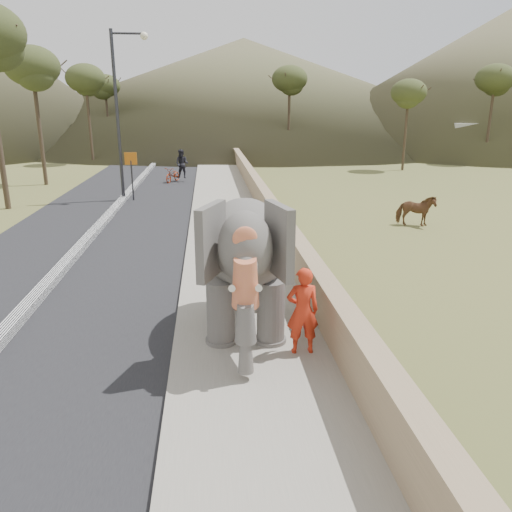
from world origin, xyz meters
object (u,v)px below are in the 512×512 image
Objects in this scene: lamppost at (123,100)px; motorcyclist at (177,169)px; elephant_and_man at (247,261)px; cow at (416,211)px.

lamppost is 3.98× the size of motorcyclist.
motorcyclist is at bearing 70.86° from lamppost.
motorcyclist is at bearing 96.89° from elephant_and_man.
cow is 0.37× the size of elephant_and_man.
lamppost is 14.52m from cow.
lamppost is at bearing -109.14° from motorcyclist.
lamppost is at bearing 106.69° from elephant_and_man.
lamppost reaches higher than elephant_and_man.
cow is at bearing 50.32° from elephant_and_man.
motorcyclist is (-2.62, 21.72, -0.75)m from elephant_and_man.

